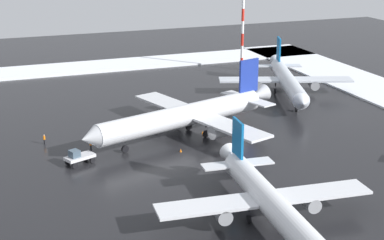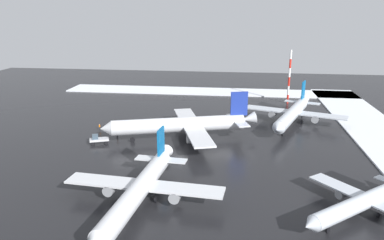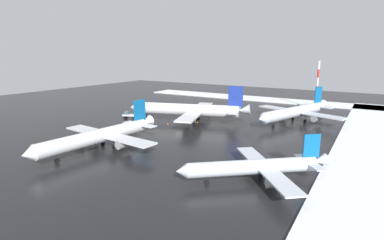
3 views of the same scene
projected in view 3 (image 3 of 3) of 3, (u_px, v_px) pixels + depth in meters
ground_plane at (180, 127)px, 90.05m from camera, size 240.00×240.00×0.00m
snow_bank_far at (372, 155)px, 64.51m from camera, size 152.00×16.00×0.38m
snow_bank_right at (256, 99)px, 145.81m from camera, size 14.00×116.00×0.38m
airplane_foreground_jet at (189, 110)px, 96.01m from camera, size 32.94×39.10×11.90m
airplane_parked_starboard at (296, 112)px, 95.14m from camera, size 34.51×29.14×10.59m
airplane_parked_portside at (100, 136)px, 67.85m from camera, size 33.71×28.00×10.00m
airplane_far_rear at (256, 167)px, 50.98m from camera, size 20.38×22.08×7.98m
pushback_tug at (129, 115)px, 101.65m from camera, size 3.77×5.09×2.50m
ground_crew_near_tug at (146, 114)px, 104.77m from camera, size 0.36×0.36×1.71m
ground_crew_beside_wing at (142, 109)px, 112.88m from camera, size 0.36×0.36×1.71m
antenna_mast at (317, 86)px, 115.22m from camera, size 0.70×0.70×18.91m
traffic_cone_near_nose at (209, 117)px, 103.20m from camera, size 0.36×0.36×0.55m
traffic_cone_mid_line at (198, 122)px, 95.38m from camera, size 0.36×0.36×0.55m
traffic_cone_wingtip_side at (168, 124)px, 92.93m from camera, size 0.36×0.36×0.55m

